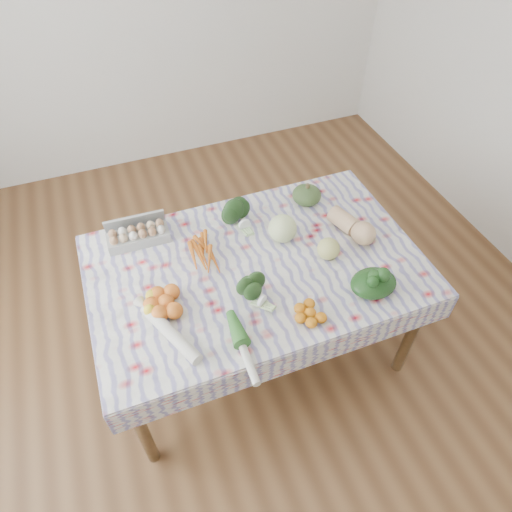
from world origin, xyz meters
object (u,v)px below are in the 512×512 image
kabocha_squash (307,195)px  grapefruit (329,249)px  egg_carton (138,236)px  butternut_squash (353,225)px  dining_table (256,275)px  cabbage (283,228)px

kabocha_squash → grapefruit: (-0.08, -0.43, 0.00)m
egg_carton → butternut_squash: butternut_squash is taller
dining_table → cabbage: cabbage is taller
kabocha_squash → cabbage: cabbage is taller
kabocha_squash → cabbage: (-0.25, -0.23, 0.02)m
grapefruit → cabbage: bearing=129.2°
cabbage → butternut_squash: size_ratio=0.54×
dining_table → grapefruit: grapefruit is taller
dining_table → egg_carton: size_ratio=5.03×
kabocha_squash → butternut_squash: size_ratio=0.59×
egg_carton → cabbage: cabbage is taller
cabbage → grapefruit: (0.17, -0.20, -0.02)m
cabbage → grapefruit: size_ratio=1.30×
grapefruit → kabocha_squash: bearing=79.3°
egg_carton → dining_table: bearing=-33.6°
dining_table → grapefruit: 0.39m
egg_carton → kabocha_squash: kabocha_squash is taller
egg_carton → butternut_squash: size_ratio=1.14×
grapefruit → butternut_squash: bearing=28.6°
egg_carton → grapefruit: 0.98m
kabocha_squash → egg_carton: bearing=178.8°
dining_table → cabbage: 0.28m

